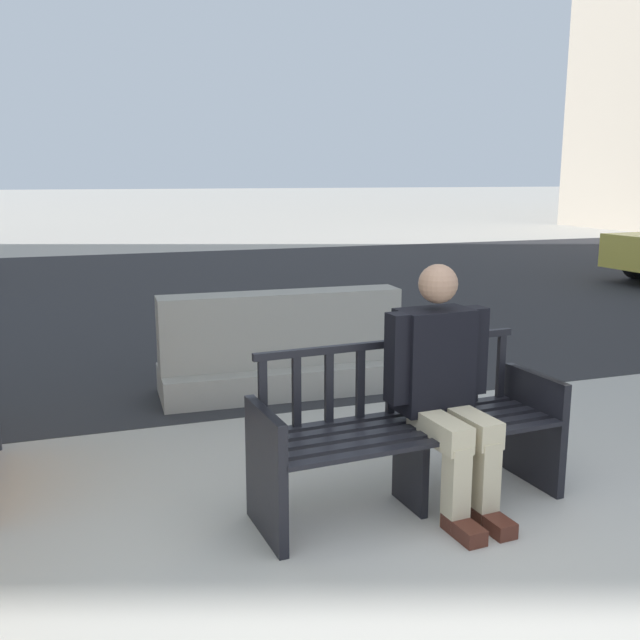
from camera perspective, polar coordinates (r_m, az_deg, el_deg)
ground_plane at (r=3.18m, az=10.46°, el=-22.58°), size 200.00×200.00×0.00m
street_asphalt at (r=11.19m, az=-11.83°, el=2.14°), size 120.00×12.00×0.01m
street_bench at (r=3.91m, az=7.09°, el=-9.17°), size 1.72×0.64×0.88m
seated_person at (r=3.86m, az=9.82°, el=-4.95°), size 0.59×0.74×1.31m
jersey_barrier_centre at (r=5.91m, az=-3.07°, el=-2.54°), size 2.02×0.74×0.84m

